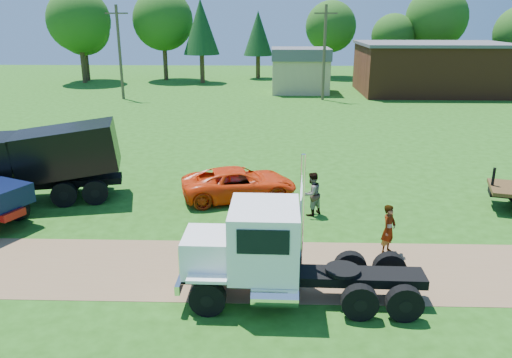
{
  "coord_description": "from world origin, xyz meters",
  "views": [
    {
      "loc": [
        0.85,
        -14.84,
        8.08
      ],
      "look_at": [
        0.27,
        4.76,
        1.6
      ],
      "focal_mm": 35.0,
      "sensor_mm": 36.0,
      "label": 1
    }
  ],
  "objects_px": {
    "black_dump_truck": "(34,160)",
    "orange_pickup": "(239,184)",
    "white_semi_tractor": "(267,253)",
    "spectator_a": "(389,229)"
  },
  "relations": [
    {
      "from": "white_semi_tractor",
      "to": "black_dump_truck",
      "type": "relative_size",
      "value": 0.87
    },
    {
      "from": "black_dump_truck",
      "to": "orange_pickup",
      "type": "height_order",
      "value": "black_dump_truck"
    },
    {
      "from": "white_semi_tractor",
      "to": "orange_pickup",
      "type": "relative_size",
      "value": 1.38
    },
    {
      "from": "white_semi_tractor",
      "to": "spectator_a",
      "type": "relative_size",
      "value": 3.99
    },
    {
      "from": "white_semi_tractor",
      "to": "orange_pickup",
      "type": "distance_m",
      "value": 8.58
    },
    {
      "from": "white_semi_tractor",
      "to": "spectator_a",
      "type": "bearing_deg",
      "value": 37.25
    },
    {
      "from": "black_dump_truck",
      "to": "orange_pickup",
      "type": "relative_size",
      "value": 1.59
    },
    {
      "from": "orange_pickup",
      "to": "black_dump_truck",
      "type": "bearing_deg",
      "value": 78.78
    },
    {
      "from": "spectator_a",
      "to": "orange_pickup",
      "type": "bearing_deg",
      "value": 86.18
    },
    {
      "from": "white_semi_tractor",
      "to": "orange_pickup",
      "type": "height_order",
      "value": "white_semi_tractor"
    }
  ]
}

